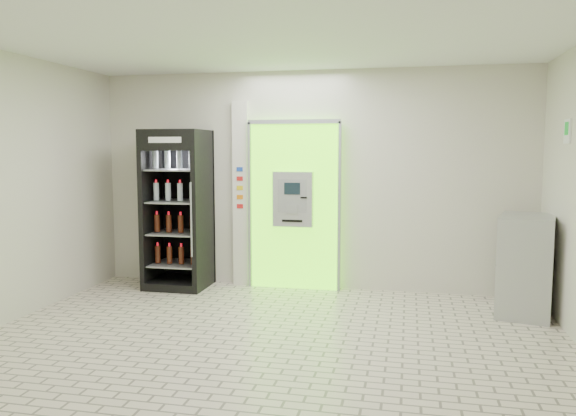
% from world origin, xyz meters
% --- Properties ---
extents(ground, '(6.00, 6.00, 0.00)m').
position_xyz_m(ground, '(0.00, 0.00, 0.00)').
color(ground, beige).
rests_on(ground, ground).
extents(room_shell, '(6.00, 6.00, 6.00)m').
position_xyz_m(room_shell, '(0.00, 0.00, 1.84)').
color(room_shell, beige).
rests_on(room_shell, ground).
extents(atm_assembly, '(1.30, 0.24, 2.33)m').
position_xyz_m(atm_assembly, '(-0.20, 2.41, 1.17)').
color(atm_assembly, '#5EEA0F').
rests_on(atm_assembly, ground).
extents(pillar, '(0.22, 0.11, 2.60)m').
position_xyz_m(pillar, '(-0.98, 2.45, 1.30)').
color(pillar, silver).
rests_on(pillar, ground).
extents(beverage_cooler, '(0.83, 0.78, 2.19)m').
position_xyz_m(beverage_cooler, '(-1.80, 2.13, 1.05)').
color(beverage_cooler, black).
rests_on(beverage_cooler, ground).
extents(steel_cabinet, '(0.78, 0.99, 1.16)m').
position_xyz_m(steel_cabinet, '(2.70, 1.75, 0.58)').
color(steel_cabinet, '#A5A7AC').
rests_on(steel_cabinet, ground).
extents(exit_sign, '(0.02, 0.22, 0.26)m').
position_xyz_m(exit_sign, '(2.99, 1.40, 2.12)').
color(exit_sign, white).
rests_on(exit_sign, room_shell).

